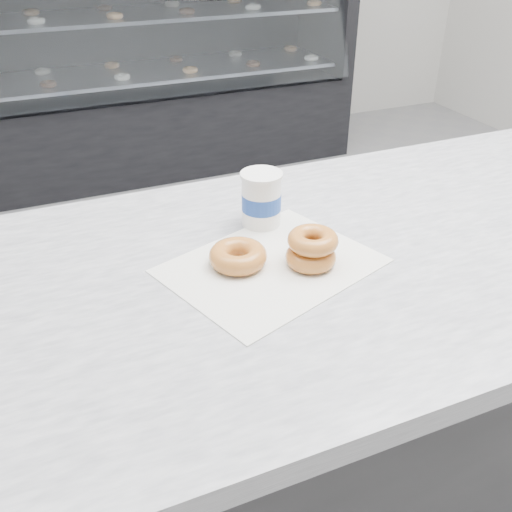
{
  "coord_description": "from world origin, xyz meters",
  "views": [
    {
      "loc": [
        -0.78,
        -1.35,
        1.42
      ],
      "look_at": [
        -0.46,
        -0.6,
        0.93
      ],
      "focal_mm": 40.0,
      "sensor_mm": 36.0,
      "label": 1
    }
  ],
  "objects_px": {
    "donut_stack": "(312,249)",
    "counter": "(434,385)",
    "donut_single": "(238,256)",
    "coffee_cup": "(261,199)",
    "display_case": "(151,86)"
  },
  "relations": [
    {
      "from": "counter",
      "to": "coffee_cup",
      "type": "bearing_deg",
      "value": 160.02
    },
    {
      "from": "donut_single",
      "to": "donut_stack",
      "type": "xyz_separation_m",
      "value": [
        0.12,
        -0.05,
        0.01
      ]
    },
    {
      "from": "counter",
      "to": "donut_single",
      "type": "bearing_deg",
      "value": 177.57
    },
    {
      "from": "display_case",
      "to": "donut_stack",
      "type": "height_order",
      "value": "display_case"
    },
    {
      "from": "counter",
      "to": "donut_single",
      "type": "xyz_separation_m",
      "value": [
        -0.49,
        0.02,
        0.47
      ]
    },
    {
      "from": "counter",
      "to": "donut_stack",
      "type": "xyz_separation_m",
      "value": [
        -0.37,
        -0.03,
        0.48
      ]
    },
    {
      "from": "display_case",
      "to": "coffee_cup",
      "type": "bearing_deg",
      "value": -98.61
    },
    {
      "from": "donut_single",
      "to": "coffee_cup",
      "type": "distance_m",
      "value": 0.16
    },
    {
      "from": "donut_stack",
      "to": "counter",
      "type": "bearing_deg",
      "value": 3.92
    },
    {
      "from": "counter",
      "to": "display_case",
      "type": "height_order",
      "value": "display_case"
    },
    {
      "from": "donut_single",
      "to": "coffee_cup",
      "type": "height_order",
      "value": "coffee_cup"
    },
    {
      "from": "display_case",
      "to": "donut_stack",
      "type": "xyz_separation_m",
      "value": [
        -0.37,
        -2.75,
        0.44
      ]
    },
    {
      "from": "donut_single",
      "to": "coffee_cup",
      "type": "bearing_deg",
      "value": 51.71
    },
    {
      "from": "coffee_cup",
      "to": "display_case",
      "type": "bearing_deg",
      "value": 76.1
    },
    {
      "from": "counter",
      "to": "donut_stack",
      "type": "height_order",
      "value": "donut_stack"
    }
  ]
}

